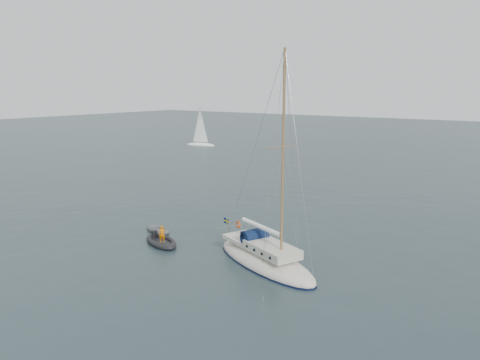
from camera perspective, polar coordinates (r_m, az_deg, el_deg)
The scene contains 5 objects.
ground at distance 31.60m, azimuth 0.58°, elevation -9.53°, with size 300.00×300.00×0.00m, color black.
sailboat at distance 30.27m, azimuth 3.10°, elevation -8.36°, with size 9.85×2.95×14.02m.
dinghy at distance 37.61m, azimuth -9.96°, elevation -6.01°, with size 2.58×1.17×0.37m.
rib at distance 34.73m, azimuth -9.59°, elevation -7.35°, with size 3.69×1.68×1.46m.
distant_yacht_a at distance 91.96m, azimuth -4.87°, elevation 6.35°, with size 6.06×3.23×8.03m.
Camera 1 is at (16.84, -24.27, 11.20)m, focal length 35.00 mm.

